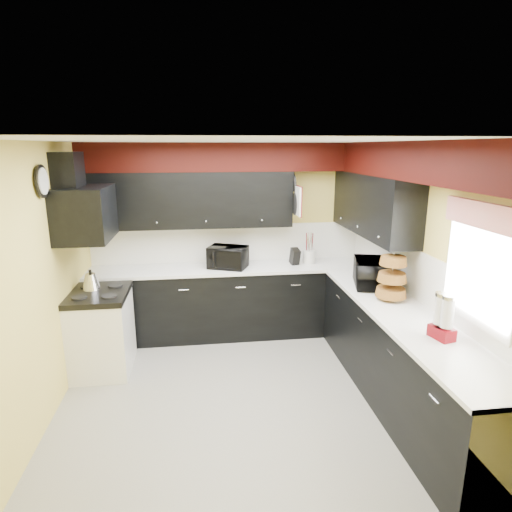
{
  "coord_description": "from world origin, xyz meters",
  "views": [
    {
      "loc": [
        -0.38,
        -3.84,
        2.45
      ],
      "look_at": [
        0.22,
        0.63,
        1.3
      ],
      "focal_mm": 30.0,
      "sensor_mm": 36.0,
      "label": 1
    }
  ],
  "objects": [
    {
      "name": "ground",
      "position": [
        0.0,
        0.0,
        0.0
      ],
      "size": [
        3.6,
        3.6,
        0.0
      ],
      "primitive_type": "plane",
      "color": "gray",
      "rests_on": "ground"
    },
    {
      "name": "wall_back",
      "position": [
        0.0,
        1.8,
        1.25
      ],
      "size": [
        3.6,
        0.06,
        2.5
      ],
      "primitive_type": "cube",
      "color": "#E0C666",
      "rests_on": "ground"
    },
    {
      "name": "wall_right",
      "position": [
        1.8,
        0.0,
        1.25
      ],
      "size": [
        0.06,
        3.6,
        2.5
      ],
      "primitive_type": "cube",
      "color": "#E0C666",
      "rests_on": "ground"
    },
    {
      "name": "wall_left",
      "position": [
        -1.8,
        0.0,
        1.25
      ],
      "size": [
        0.06,
        3.6,
        2.5
      ],
      "primitive_type": "cube",
      "color": "#E0C666",
      "rests_on": "ground"
    },
    {
      "name": "ceiling",
      "position": [
        0.0,
        0.0,
        2.5
      ],
      "size": [
        3.6,
        3.6,
        0.06
      ],
      "primitive_type": "cube",
      "color": "white",
      "rests_on": "wall_back"
    },
    {
      "name": "cab_back",
      "position": [
        0.0,
        1.5,
        0.45
      ],
      "size": [
        3.6,
        0.6,
        0.9
      ],
      "primitive_type": "cube",
      "color": "black",
      "rests_on": "ground"
    },
    {
      "name": "cab_right",
      "position": [
        1.5,
        -0.3,
        0.45
      ],
      "size": [
        0.6,
        3.0,
        0.9
      ],
      "primitive_type": "cube",
      "color": "black",
      "rests_on": "ground"
    },
    {
      "name": "counter_back",
      "position": [
        0.0,
        1.5,
        0.92
      ],
      "size": [
        3.62,
        0.64,
        0.04
      ],
      "primitive_type": "cube",
      "color": "white",
      "rests_on": "cab_back"
    },
    {
      "name": "counter_right",
      "position": [
        1.5,
        -0.3,
        0.92
      ],
      "size": [
        0.64,
        3.02,
        0.04
      ],
      "primitive_type": "cube",
      "color": "white",
      "rests_on": "cab_right"
    },
    {
      "name": "splash_back",
      "position": [
        0.0,
        1.79,
        1.19
      ],
      "size": [
        3.6,
        0.02,
        0.5
      ],
      "primitive_type": "cube",
      "color": "white",
      "rests_on": "counter_back"
    },
    {
      "name": "splash_right",
      "position": [
        1.79,
        0.0,
        1.19
      ],
      "size": [
        0.02,
        3.6,
        0.5
      ],
      "primitive_type": "cube",
      "color": "white",
      "rests_on": "counter_right"
    },
    {
      "name": "upper_back",
      "position": [
        -0.5,
        1.62,
        1.8
      ],
      "size": [
        2.6,
        0.35,
        0.7
      ],
      "primitive_type": "cube",
      "color": "black",
      "rests_on": "wall_back"
    },
    {
      "name": "upper_right",
      "position": [
        1.62,
        0.9,
        1.8
      ],
      "size": [
        0.35,
        1.8,
        0.7
      ],
      "primitive_type": "cube",
      "color": "black",
      "rests_on": "wall_right"
    },
    {
      "name": "soffit_back",
      "position": [
        0.0,
        1.62,
        2.33
      ],
      "size": [
        3.6,
        0.36,
        0.35
      ],
      "primitive_type": "cube",
      "color": "black",
      "rests_on": "wall_back"
    },
    {
      "name": "soffit_right",
      "position": [
        1.62,
        -0.18,
        2.33
      ],
      "size": [
        0.36,
        3.24,
        0.35
      ],
      "primitive_type": "cube",
      "color": "black",
      "rests_on": "wall_right"
    },
    {
      "name": "stove",
      "position": [
        -1.5,
        0.75,
        0.43
      ],
      "size": [
        0.6,
        0.75,
        0.86
      ],
      "primitive_type": "cube",
      "color": "white",
      "rests_on": "ground"
    },
    {
      "name": "cooktop",
      "position": [
        -1.5,
        0.75,
        0.89
      ],
      "size": [
        0.62,
        0.77,
        0.06
      ],
      "primitive_type": "cube",
      "color": "black",
      "rests_on": "stove"
    },
    {
      "name": "hood",
      "position": [
        -1.55,
        0.75,
        1.78
      ],
      "size": [
        0.5,
        0.78,
        0.55
      ],
      "primitive_type": "cube",
      "color": "black",
      "rests_on": "wall_left"
    },
    {
      "name": "hood_duct",
      "position": [
        -1.68,
        0.75,
        2.2
      ],
      "size": [
        0.24,
        0.4,
        0.4
      ],
      "primitive_type": "cube",
      "color": "black",
      "rests_on": "wall_left"
    },
    {
      "name": "window",
      "position": [
        1.79,
        -0.9,
        1.55
      ],
      "size": [
        0.03,
        0.86,
        0.96
      ],
      "primitive_type": null,
      "color": "white",
      "rests_on": "wall_right"
    },
    {
      "name": "valance",
      "position": [
        1.73,
        -0.9,
        1.95
      ],
      "size": [
        0.04,
        0.88,
        0.2
      ],
      "primitive_type": "cube",
      "color": "red",
      "rests_on": "wall_right"
    },
    {
      "name": "pan_top",
      "position": [
        0.82,
        1.55,
        2.0
      ],
      "size": [
        0.03,
        0.22,
        0.4
      ],
      "primitive_type": null,
      "color": "black",
      "rests_on": "upper_back"
    },
    {
      "name": "pan_mid",
      "position": [
        0.82,
        1.42,
        1.75
      ],
      "size": [
        0.03,
        0.28,
        0.46
      ],
      "primitive_type": null,
      "color": "black",
      "rests_on": "upper_back"
    },
    {
      "name": "pan_low",
      "position": [
        0.82,
        1.68,
        1.72
      ],
      "size": [
        0.03,
        0.24,
        0.42
      ],
      "primitive_type": null,
      "color": "black",
      "rests_on": "upper_back"
    },
    {
      "name": "cut_board",
      "position": [
        0.83,
        1.3,
        1.8
      ],
      "size": [
        0.03,
        0.26,
        0.35
      ],
      "primitive_type": "cube",
      "color": "white",
      "rests_on": "upper_back"
    },
    {
      "name": "baskets",
      "position": [
        1.52,
        0.05,
        1.18
      ],
      "size": [
        0.27,
        0.27,
        0.5
      ],
      "primitive_type": null,
      "color": "brown",
      "rests_on": "upper_right"
    },
    {
      "name": "clock",
      "position": [
        -1.77,
        0.25,
        2.15
      ],
      "size": [
        0.03,
        0.3,
        0.3
      ],
      "primitive_type": null,
      "color": "black",
      "rests_on": "wall_left"
    },
    {
      "name": "deco_plate",
      "position": [
        1.77,
        -0.35,
        2.25
      ],
      "size": [
        0.03,
        0.24,
        0.24
      ],
      "primitive_type": null,
      "color": "white",
      "rests_on": "wall_right"
    },
    {
      "name": "toaster_oven",
      "position": [
        -0.04,
        1.46,
        1.08
      ],
      "size": [
        0.59,
        0.55,
        0.27
      ],
      "primitive_type": "imported",
      "rotation": [
        0.0,
        0.0,
        -0.4
      ],
      "color": "black",
      "rests_on": "counter_back"
    },
    {
      "name": "microwave",
      "position": [
        1.5,
        0.5,
        1.09
      ],
      "size": [
        0.49,
        0.61,
        0.3
      ],
      "primitive_type": "imported",
      "rotation": [
        0.0,
        0.0,
        1.31
      ],
      "color": "black",
      "rests_on": "counter_right"
    },
    {
      "name": "utensil_crock",
      "position": [
        1.05,
        1.53,
        1.03
      ],
      "size": [
        0.18,
        0.18,
        0.18
      ],
      "primitive_type": "cylinder",
      "rotation": [
        0.0,
        0.0,
        -0.05
      ],
      "color": "silver",
      "rests_on": "counter_back"
    },
    {
      "name": "knife_block",
      "position": [
        0.85,
        1.48,
        1.05
      ],
      "size": [
        0.12,
        0.15,
        0.21
      ],
      "primitive_type": "cube",
      "rotation": [
        0.0,
        0.0,
        0.16
      ],
      "color": "black",
      "rests_on": "counter_back"
    },
    {
      "name": "kettle",
      "position": [
        -1.59,
        0.86,
        1.01
      ],
      "size": [
        0.25,
        0.25,
        0.17
      ],
      "primitive_type": null,
      "rotation": [
        0.0,
        0.0,
        -0.32
      ],
      "color": "silver",
      "rests_on": "cooktop"
    },
    {
      "name": "dispenser_a",
      "position": [
        1.52,
        -0.83,
        1.11
      ],
      "size": [
        0.15,
        0.15,
        0.34
      ],
      "primitive_type": null,
      "rotation": [
        0.0,
        0.0,
        0.28
      ],
      "color": "#581204",
      "rests_on": "counter_right"
    },
    {
      "name": "dispenser_b",
      "position": [
        1.54,
        -0.91,
        1.11
      ],
      "size": [
        0.15,
        0.15,
        0.34
      ],
      "primitive_type": null,
      "rotation": [
        0.0,
        0.0,
        0.24
      ],
      "color": "#5A180C",
      "rests_on": "counter_right"
    }
  ]
}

